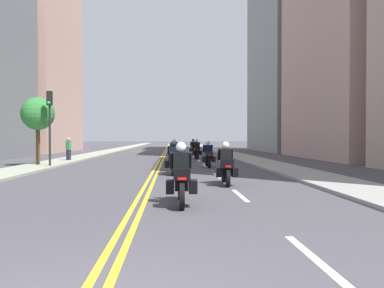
# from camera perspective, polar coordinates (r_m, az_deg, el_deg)

# --- Properties ---
(ground_plane) EXTENTS (264.00, 264.00, 0.00)m
(ground_plane) POSITION_cam_1_polar(r_m,az_deg,el_deg) (51.38, -3.88, -1.00)
(ground_plane) COLOR #424047
(sidewalk_left) EXTENTS (2.36, 144.00, 0.12)m
(sidewalk_left) POSITION_cam_1_polar(r_m,az_deg,el_deg) (51.95, -11.51, -0.93)
(sidewalk_left) COLOR gray
(sidewalk_left) RESTS_ON ground
(sidewalk_right) EXTENTS (2.36, 144.00, 0.12)m
(sidewalk_right) POSITION_cam_1_polar(r_m,az_deg,el_deg) (51.72, 3.79, -0.92)
(sidewalk_right) COLOR gray
(sidewalk_right) RESTS_ON ground
(centreline_yellow_inner) EXTENTS (0.12, 132.00, 0.01)m
(centreline_yellow_inner) POSITION_cam_1_polar(r_m,az_deg,el_deg) (51.38, -4.01, -0.99)
(centreline_yellow_inner) COLOR yellow
(centreline_yellow_inner) RESTS_ON ground
(centreline_yellow_outer) EXTENTS (0.12, 132.00, 0.01)m
(centreline_yellow_outer) POSITION_cam_1_polar(r_m,az_deg,el_deg) (51.37, -3.74, -0.99)
(centreline_yellow_outer) COLOR yellow
(centreline_yellow_outer) RESTS_ON ground
(lane_dashes_white) EXTENTS (0.14, 56.40, 0.01)m
(lane_dashes_white) POSITION_cam_1_polar(r_m,az_deg,el_deg) (32.45, 0.62, -2.10)
(lane_dashes_white) COLOR silver
(lane_dashes_white) RESTS_ON ground
(building_left_2) EXTENTS (7.93, 16.22, 26.63)m
(building_left_2) POSITION_cam_1_polar(r_m,az_deg,el_deg) (52.78, -22.15, 13.55)
(building_left_2) COLOR tan
(building_left_2) RESTS_ON ground
(building_right_2) EXTENTS (7.65, 16.60, 31.28)m
(building_right_2) POSITION_cam_1_polar(r_m,az_deg,el_deg) (53.28, 14.14, 16.04)
(building_right_2) COLOR gray
(building_right_2) RESTS_ON ground
(motorcycle_0) EXTENTS (0.76, 2.23, 1.60)m
(motorcycle_0) POSITION_cam_1_polar(r_m,az_deg,el_deg) (9.85, -1.62, -5.19)
(motorcycle_0) COLOR black
(motorcycle_0) RESTS_ON ground
(motorcycle_1) EXTENTS (0.77, 2.11, 1.57)m
(motorcycle_1) POSITION_cam_1_polar(r_m,az_deg,el_deg) (14.08, 5.03, -3.42)
(motorcycle_1) COLOR black
(motorcycle_1) RESTS_ON ground
(motorcycle_2) EXTENTS (0.78, 2.30, 1.58)m
(motorcycle_2) POSITION_cam_1_polar(r_m,az_deg,el_deg) (18.06, -2.75, -2.45)
(motorcycle_2) COLOR black
(motorcycle_2) RESTS_ON ground
(motorcycle_3) EXTENTS (0.76, 2.10, 1.56)m
(motorcycle_3) POSITION_cam_1_polar(r_m,az_deg,el_deg) (22.40, 2.39, -1.82)
(motorcycle_3) COLOR black
(motorcycle_3) RESTS_ON ground
(motorcycle_4) EXTENTS (0.77, 2.19, 1.65)m
(motorcycle_4) POSITION_cam_1_polar(r_m,az_deg,el_deg) (26.31, -2.65, -1.34)
(motorcycle_4) COLOR black
(motorcycle_4) RESTS_ON ground
(motorcycle_5) EXTENTS (0.78, 2.16, 1.63)m
(motorcycle_5) POSITION_cam_1_polar(r_m,az_deg,el_deg) (30.97, 0.69, -1.02)
(motorcycle_5) COLOR black
(motorcycle_5) RESTS_ON ground
(motorcycle_6) EXTENTS (0.77, 2.09, 1.61)m
(motorcycle_6) POSITION_cam_1_polar(r_m,az_deg,el_deg) (34.70, -2.54, -0.85)
(motorcycle_6) COLOR black
(motorcycle_6) RESTS_ON ground
(motorcycle_7) EXTENTS (0.78, 2.10, 1.61)m
(motorcycle_7) POSITION_cam_1_polar(r_m,az_deg,el_deg) (38.41, 0.16, -0.67)
(motorcycle_7) COLOR black
(motorcycle_7) RESTS_ON ground
(traffic_light_near) EXTENTS (0.28, 0.38, 4.37)m
(traffic_light_near) POSITION_cam_1_polar(r_m,az_deg,el_deg) (23.46, -20.25, 4.07)
(traffic_light_near) COLOR black
(traffic_light_near) RESTS_ON ground
(pedestrian_1) EXTENTS (0.42, 0.36, 1.74)m
(pedestrian_1) POSITION_cam_1_polar(r_m,az_deg,el_deg) (29.05, -17.73, -0.73)
(pedestrian_1) COLOR #242333
(pedestrian_1) RESTS_ON ground
(street_tree_0) EXTENTS (1.97, 1.97, 4.14)m
(street_tree_0) POSITION_cam_1_polar(r_m,az_deg,el_deg) (24.94, -21.79, 4.10)
(street_tree_0) COLOR #523822
(street_tree_0) RESTS_ON ground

